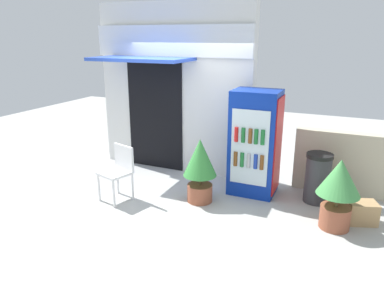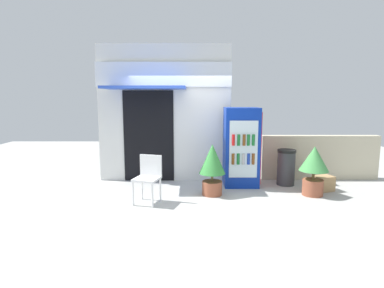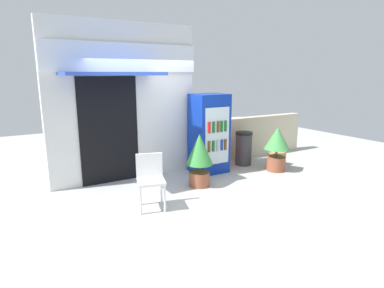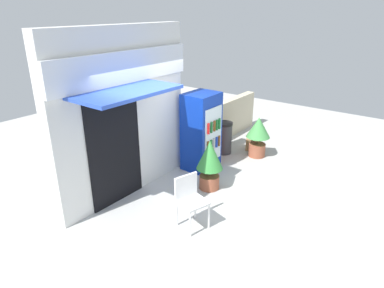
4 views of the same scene
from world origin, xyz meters
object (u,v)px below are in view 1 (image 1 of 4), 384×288
(potted_plant_curbside, at_px, (338,187))
(drink_cooler, at_px, (255,143))
(trash_bin, at_px, (318,178))
(potted_plant_near_shop, at_px, (200,165))
(cardboard_box, at_px, (362,212))
(plastic_chair, at_px, (119,168))

(potted_plant_curbside, bearing_deg, drink_cooler, 151.73)
(drink_cooler, distance_m, trash_bin, 1.15)
(potted_plant_curbside, bearing_deg, trash_bin, 112.84)
(potted_plant_near_shop, distance_m, potted_plant_curbside, 2.08)
(potted_plant_near_shop, relative_size, cardboard_box, 2.66)
(drink_cooler, distance_m, potted_plant_near_shop, 1.04)
(drink_cooler, height_order, trash_bin, drink_cooler)
(potted_plant_near_shop, distance_m, trash_bin, 1.92)
(potted_plant_near_shop, xyz_separation_m, potted_plant_curbside, (2.08, -0.03, -0.00))
(potted_plant_curbside, height_order, trash_bin, potted_plant_curbside)
(trash_bin, xyz_separation_m, cardboard_box, (0.68, -0.47, -0.25))
(drink_cooler, xyz_separation_m, plastic_chair, (-1.95, -1.17, -0.35))
(plastic_chair, bearing_deg, drink_cooler, 30.93)
(potted_plant_near_shop, xyz_separation_m, cardboard_box, (2.43, 0.29, -0.46))
(drink_cooler, xyz_separation_m, trash_bin, (1.05, 0.04, -0.48))
(drink_cooler, relative_size, cardboard_box, 4.45)
(potted_plant_curbside, bearing_deg, potted_plant_near_shop, 179.28)
(plastic_chair, distance_m, potted_plant_curbside, 3.36)
(trash_bin, height_order, cardboard_box, trash_bin)
(drink_cooler, relative_size, trash_bin, 2.16)
(trash_bin, bearing_deg, drink_cooler, -177.65)
(potted_plant_curbside, xyz_separation_m, cardboard_box, (0.35, 0.31, -0.46))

